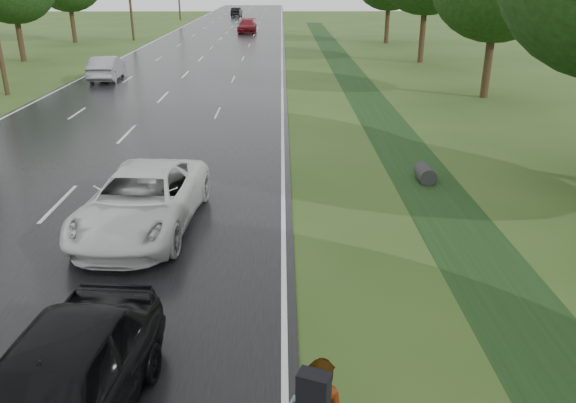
# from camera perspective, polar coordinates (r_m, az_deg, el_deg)

# --- Properties ---
(road) EXTENTS (14.00, 180.00, 0.04)m
(road) POSITION_cam_1_polar(r_m,az_deg,el_deg) (53.49, -8.12, 14.85)
(road) COLOR black
(road) RESTS_ON ground
(edge_stripe_east) EXTENTS (0.12, 180.00, 0.01)m
(edge_stripe_east) POSITION_cam_1_polar(r_m,az_deg,el_deg) (53.06, -0.62, 15.02)
(edge_stripe_east) COLOR silver
(edge_stripe_east) RESTS_ON road
(edge_stripe_west) EXTENTS (0.12, 180.00, 0.01)m
(edge_stripe_west) POSITION_cam_1_polar(r_m,az_deg,el_deg) (54.74, -15.38, 14.49)
(edge_stripe_west) COLOR silver
(edge_stripe_west) RESTS_ON road
(center_line) EXTENTS (0.12, 180.00, 0.01)m
(center_line) POSITION_cam_1_polar(r_m,az_deg,el_deg) (53.49, -8.12, 14.87)
(center_line) COLOR silver
(center_line) RESTS_ON road
(drainage_ditch) EXTENTS (2.20, 120.00, 0.56)m
(drainage_ditch) POSITION_cam_1_polar(r_m,az_deg,el_deg) (27.56, 9.47, 8.29)
(drainage_ditch) COLOR black
(drainage_ditch) RESTS_ON ground
(white_pickup) EXTENTS (3.07, 5.95, 1.61)m
(white_pickup) POSITION_cam_1_polar(r_m,az_deg,el_deg) (15.39, -14.58, 0.11)
(white_pickup) COLOR silver
(white_pickup) RESTS_ON road
(dark_sedan) EXTENTS (2.48, 5.17, 1.70)m
(dark_sedan) POSITION_cam_1_polar(r_m,az_deg,el_deg) (9.01, -22.51, -17.48)
(dark_sedan) COLOR black
(dark_sedan) RESTS_ON road
(silver_sedan) EXTENTS (1.93, 4.75, 1.53)m
(silver_sedan) POSITION_cam_1_polar(r_m,az_deg,el_deg) (39.71, -17.92, 12.80)
(silver_sedan) COLOR gray
(silver_sedan) RESTS_ON road
(far_car_red) EXTENTS (2.22, 5.29, 1.52)m
(far_car_red) POSITION_cam_1_polar(r_m,az_deg,el_deg) (71.80, -4.17, 17.37)
(far_car_red) COLOR maroon
(far_car_red) RESTS_ON road
(far_car_dark) EXTENTS (1.78, 4.44, 1.43)m
(far_car_dark) POSITION_cam_1_polar(r_m,az_deg,el_deg) (102.20, -5.25, 18.63)
(far_car_dark) COLOR black
(far_car_dark) RESTS_ON road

